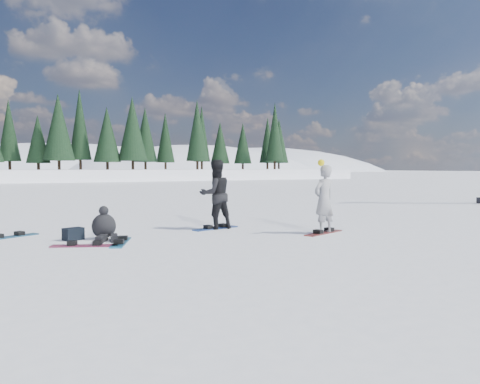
% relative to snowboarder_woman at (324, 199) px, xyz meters
% --- Properties ---
extents(ground, '(420.00, 420.00, 0.00)m').
position_rel_snowboarder_woman_xyz_m(ground, '(-1.51, 0.66, -0.93)').
color(ground, white).
rests_on(ground, ground).
extents(snowboarder_woman, '(0.75, 0.57, 2.00)m').
position_rel_snowboarder_woman_xyz_m(snowboarder_woman, '(0.00, 0.00, 0.00)').
color(snowboarder_woman, '#9B9BA0').
rests_on(snowboarder_woman, ground).
extents(snowboarder_man, '(1.00, 0.79, 2.00)m').
position_rel_snowboarder_woman_xyz_m(snowboarder_man, '(-2.18, 2.22, 0.07)').
color(snowboarder_man, black).
rests_on(snowboarder_man, ground).
extents(seated_rider, '(0.73, 1.06, 0.83)m').
position_rel_snowboarder_woman_xyz_m(seated_rider, '(-5.46, 1.71, -0.61)').
color(seated_rider, black).
rests_on(seated_rider, ground).
extents(gear_bag, '(0.53, 0.44, 0.30)m').
position_rel_snowboarder_woman_xyz_m(gear_bag, '(-6.16, 1.96, -0.78)').
color(gear_bag, black).
rests_on(gear_bag, ground).
extents(snowboard_woman, '(1.50, 0.79, 0.03)m').
position_rel_snowboarder_woman_xyz_m(snowboard_woman, '(0.00, 0.00, -0.92)').
color(snowboard_woman, maroon).
rests_on(snowboard_woman, ground).
extents(snowboard_man, '(1.52, 0.65, 0.03)m').
position_rel_snowboarder_woman_xyz_m(snowboard_man, '(-2.18, 2.22, -0.92)').
color(snowboard_man, '#1B4298').
rests_on(snowboard_man, ground).
extents(snowboard_loose_b, '(1.49, 0.86, 0.03)m').
position_rel_snowboarder_woman_xyz_m(snowboard_loose_b, '(-6.07, 0.85, -0.92)').
color(snowboard_loose_b, '#992148').
rests_on(snowboard_loose_b, ground).
extents(snowboard_loose_a, '(0.84, 1.49, 0.03)m').
position_rel_snowboarder_woman_xyz_m(snowboard_loose_a, '(-5.24, 0.94, -0.92)').
color(snowboard_loose_a, '#1B6B95').
rests_on(snowboard_loose_a, ground).
extents(snowboard_loose_c, '(1.45, 0.97, 0.03)m').
position_rel_snowboarder_woman_xyz_m(snowboard_loose_c, '(-7.54, 3.13, -0.92)').
color(snowboard_loose_c, '#155378').
rests_on(snowboard_loose_c, ground).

